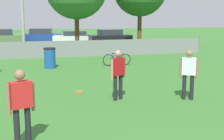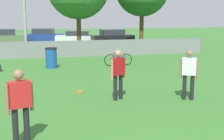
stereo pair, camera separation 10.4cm
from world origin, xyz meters
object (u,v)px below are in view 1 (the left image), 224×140
Objects in this scene: player_receiver_white at (189,71)px; bicycle_sideline at (117,60)px; parked_car_dark at (110,37)px; parked_car_blue at (41,36)px; player_thrower_red at (118,71)px; frisbee_disc at (79,92)px; trash_bin at (50,58)px; parked_car_white at (75,37)px; parked_car_olive at (0,37)px; player_defender_red at (21,101)px.

bicycle_sideline is at bearing 121.74° from player_receiver_white.
parked_car_blue is at bearing 144.42° from parked_car_dark.
player_thrower_red reaches higher than parked_car_blue.
player_receiver_white is at bearing -30.00° from frisbee_disc.
trash_bin is 0.25× the size of parked_car_white.
parked_car_olive is 4.09m from parked_car_blue.
player_receiver_white is 4.00m from frisbee_disc.
player_thrower_red reaches higher than frisbee_disc.
frisbee_disc is at bearing 44.56° from player_defender_red.
parked_car_olive reaches higher than frisbee_disc.
player_receiver_white is 0.39× the size of parked_car_blue.
parked_car_olive reaches higher than parked_car_blue.
parked_car_blue reaches higher than trash_bin.
frisbee_disc is 19.27m from parked_car_white.
player_thrower_red and player_receiver_white have the same top height.
bicycle_sideline is (-0.31, 7.43, -0.64)m from player_receiver_white.
parked_car_dark is at bearing -18.59° from parked_car_blue.
player_thrower_red is 19.73m from parked_car_dark.
player_receiver_white reaches higher than frisbee_disc.
parked_car_olive is 7.03m from parked_car_white.
frisbee_disc is (-3.36, 1.94, -0.96)m from player_receiver_white.
player_defender_red is at bearing -114.63° from parked_car_dark.
player_thrower_red is 7.15m from bicycle_sideline.
player_defender_red is 4.25m from player_thrower_red.
parked_car_blue is (-3.68, 23.40, -0.28)m from player_receiver_white.
player_receiver_white reaches higher than parked_car_white.
frisbee_disc is 0.07× the size of parked_car_blue.
player_defender_red is 5.81m from player_receiver_white.
parked_car_olive reaches higher than parked_car_dark.
trash_bin is at bearing -123.35° from parked_car_dark.
frisbee_disc is 0.18× the size of bicycle_sideline.
player_receiver_white is (5.30, 2.39, 0.00)m from player_defender_red.
trash_bin is at bearing -93.31° from parked_car_white.
parked_car_white is (4.73, 23.38, -0.33)m from player_defender_red.
player_defender_red is 4.84m from frisbee_disc.
trash_bin is 15.84m from parked_car_blue.
trash_bin is 0.26× the size of parked_car_dark.
player_thrower_red is 0.38× the size of parked_car_white.
bicycle_sideline reaches higher than frisbee_disc.
parked_car_blue reaches higher than parked_car_white.
parked_car_dark reaches higher than bicycle_sideline.
trash_bin is 13.86m from parked_car_white.
player_defender_red reaches higher than bicycle_sideline.
parked_car_white is (-0.26, 13.56, 0.30)m from bicycle_sideline.
player_thrower_red is (3.03, 2.97, 0.00)m from player_defender_red.
trash_bin reaches higher than bicycle_sideline.
player_receiver_white reaches higher than bicycle_sideline.
player_receiver_white reaches higher than parked_car_dark.
player_receiver_white is 23.68m from parked_car_blue.
player_receiver_white reaches higher than parked_car_olive.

